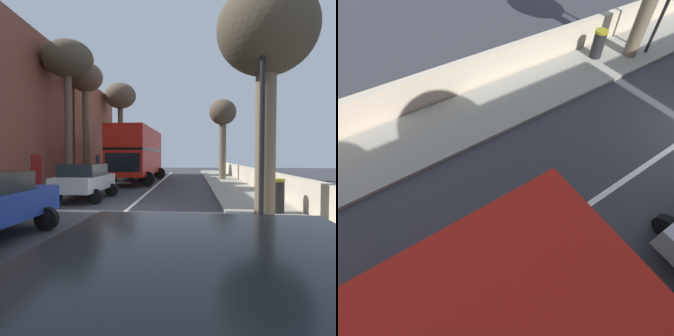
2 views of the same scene
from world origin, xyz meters
The scene contains 3 objects.
sidewalk_right centered at (4.90, 0.00, 0.06)m, with size 2.60×60.00×0.12m, color gray.
boundary_wall_right centered at (6.45, 0.00, 0.61)m, with size 0.36×54.00×1.23m, color beige.
litter_bin_right centered at (5.30, -0.63, 0.70)m, with size 0.55×0.55×1.15m.
Camera 2 is at (-1.54, 8.77, 6.04)m, focal length 26.72 mm.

